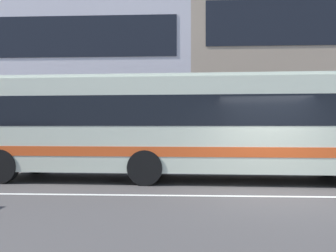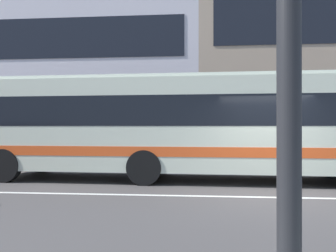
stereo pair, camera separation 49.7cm
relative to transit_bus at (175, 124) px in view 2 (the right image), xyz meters
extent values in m
plane|color=#45413F|center=(2.57, -2.63, -1.76)|extent=(160.00, 160.00, 0.00)
cube|color=silver|center=(2.57, -2.63, -1.76)|extent=(60.00, 0.16, 0.01)
cube|color=silver|center=(-9.22, 14.80, 4.06)|extent=(19.68, 11.91, 11.63)
cube|color=black|center=(-9.22, 8.83, 4.99)|extent=(18.11, 0.04, 2.33)
cube|color=beige|center=(0.00, 0.00, -0.05)|extent=(12.08, 2.95, 2.72)
cube|color=black|center=(0.00, 0.00, 0.36)|extent=(11.36, 2.95, 0.87)
cube|color=#E0501E|center=(0.00, 0.00, -0.80)|extent=(11.84, 2.97, 0.28)
cube|color=beige|center=(0.00, 0.00, 1.37)|extent=(11.59, 2.53, 0.12)
cylinder|color=black|center=(5.04, 0.99, -1.26)|extent=(1.01, 0.31, 1.00)
cylinder|color=black|center=(-0.71, 1.19, -1.26)|extent=(1.01, 0.31, 1.00)
cylinder|color=black|center=(-0.79, -1.14, -1.26)|extent=(1.01, 0.31, 1.00)
cylinder|color=black|center=(-4.96, 1.34, -1.26)|extent=(1.01, 0.31, 1.00)
cylinder|color=black|center=(-5.04, -0.99, -1.26)|extent=(1.01, 0.31, 1.00)
cylinder|color=black|center=(1.37, -9.23, 0.30)|extent=(0.14, 0.14, 3.82)
camera|label=1|loc=(0.39, -11.43, -0.11)|focal=39.14mm
camera|label=2|loc=(0.88, -11.39, -0.11)|focal=39.14mm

